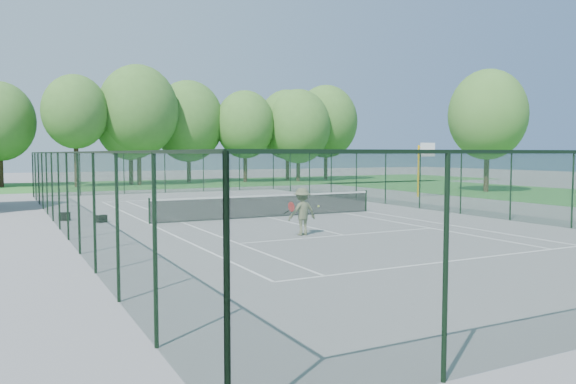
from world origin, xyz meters
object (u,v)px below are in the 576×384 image
basketball_goal (423,159)px  sports_bag_a (65,217)px  tennis_player (302,212)px  tennis_net (268,205)px

basketball_goal → sports_bag_a: 23.06m
sports_bag_a → tennis_player: tennis_player is taller
sports_bag_a → tennis_net: bearing=-2.8°
tennis_player → basketball_goal: bearing=36.3°
tennis_net → basketball_goal: 15.48m
basketball_goal → sports_bag_a: (-22.76, -2.81, -2.39)m
tennis_net → sports_bag_a: tennis_net is taller
tennis_player → tennis_net: bearing=76.9°
basketball_goal → tennis_player: size_ratio=2.00×
sports_bag_a → tennis_player: (7.21, -8.63, 0.67)m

